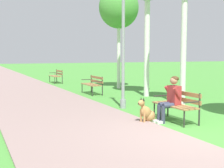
{
  "coord_description": "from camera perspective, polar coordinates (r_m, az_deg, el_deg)",
  "views": [
    {
      "loc": [
        -4.65,
        -5.27,
        1.83
      ],
      "look_at": [
        -0.58,
        3.51,
        0.9
      ],
      "focal_mm": 48.98,
      "sensor_mm": 36.0,
      "label": 1
    }
  ],
  "objects": [
    {
      "name": "dog_shepherd",
      "position": [
        8.35,
        6.56,
        -5.39
      ],
      "size": [
        0.81,
        0.41,
        0.71
      ],
      "color": "#B27F47",
      "rests_on": "ground"
    },
    {
      "name": "ground_plane",
      "position": [
        7.27,
        16.21,
        -9.32
      ],
      "size": [
        120.0,
        120.0,
        0.0
      ],
      "primitive_type": "plane",
      "color": "#478E38"
    },
    {
      "name": "person_seated_on_near_bench",
      "position": [
        8.47,
        10.94,
        -2.41
      ],
      "size": [
        0.74,
        0.49,
        1.25
      ],
      "color": "#33384C",
      "rests_on": "ground"
    },
    {
      "name": "paved_path",
      "position": [
        29.43,
        -20.02,
        1.63
      ],
      "size": [
        3.75,
        60.0,
        0.04
      ],
      "primitive_type": "cube",
      "color": "gray",
      "rests_on": "ground"
    },
    {
      "name": "park_bench_near",
      "position": [
        8.61,
        12.09,
        -3.44
      ],
      "size": [
        0.55,
        1.5,
        0.85
      ],
      "color": "olive",
      "rests_on": "ground"
    },
    {
      "name": "park_bench_mid",
      "position": [
        14.25,
        -3.57,
        0.17
      ],
      "size": [
        0.55,
        1.5,
        0.85
      ],
      "color": "olive",
      "rests_on": "ground"
    },
    {
      "name": "lamp_post_near",
      "position": [
        10.37,
        2.1,
        7.58
      ],
      "size": [
        0.24,
        0.24,
        4.27
      ],
      "color": "gray",
      "rests_on": "ground"
    },
    {
      "name": "park_bench_far",
      "position": [
        20.19,
        -10.3,
        1.65
      ],
      "size": [
        0.55,
        1.5,
        0.85
      ],
      "color": "olive",
      "rests_on": "ground"
    },
    {
      "name": "birch_tree_fourth",
      "position": [
        16.75,
        1.28,
        14.0
      ],
      "size": [
        2.14,
        2.03,
        5.46
      ],
      "color": "silver",
      "rests_on": "ground"
    }
  ]
}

